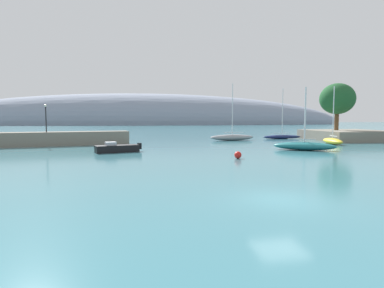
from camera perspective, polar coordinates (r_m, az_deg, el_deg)
The scene contains 12 objects.
water at distance 16.30m, azimuth 15.38°, elevation -9.49°, with size 600.00×600.00×0.00m, color #38727F.
shore_outcrop at distance 65.11m, azimuth 26.09°, elevation 1.42°, with size 13.15×13.70×1.75m, color gray.
tree_clump_shore at distance 65.53m, azimuth 24.40°, elevation 7.30°, with size 6.31×6.31×8.63m.
breakwater_rocks at distance 50.27m, azimuth -25.51°, elevation 0.79°, with size 24.91×3.15×2.00m, color gray.
distant_ridge at distance 209.58m, azimuth -8.38°, elevation 3.43°, with size 273.80×52.94×39.55m, color gray.
sailboat_yellow_near_shore at distance 53.49m, azimuth 23.67°, elevation 0.55°, with size 2.88×6.28×8.77m.
sailboat_teal_mid_mooring at distance 42.08m, azimuth 19.32°, elevation -0.28°, with size 7.52×5.81×7.75m.
sailboat_grey_outer_mooring at distance 57.57m, azimuth 7.14°, elevation 1.22°, with size 8.33×2.49×10.06m.
sailboat_navy_end_of_line at distance 64.22m, azimuth 15.68°, elevation 1.30°, with size 7.60×1.69×9.63m.
motorboat_black_foreground at distance 38.25m, azimuth -13.18°, elevation -0.75°, with size 5.42×3.05×1.22m.
mooring_buoy_red at distance 31.67m, azimuth 8.15°, elevation -1.95°, with size 0.70×0.70×0.70m, color red.
harbor_lamp_post at distance 49.79m, azimuth -24.52°, elevation 4.75°, with size 0.36×0.36×3.93m.
Camera 1 is at (-6.78, -14.30, 3.91)m, focal length 30.04 mm.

